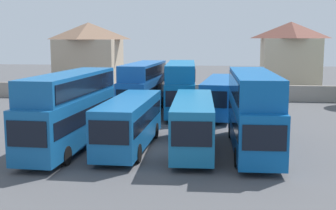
# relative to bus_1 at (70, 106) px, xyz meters

# --- Properties ---
(ground) EXTENTS (140.00, 140.00, 0.00)m
(ground) POSITION_rel_bus_1_xyz_m (5.96, 18.25, -2.76)
(ground) COLOR #4C4C4F
(depot_boundary_wall) EXTENTS (56.00, 0.50, 1.80)m
(depot_boundary_wall) POSITION_rel_bus_1_xyz_m (5.96, 23.82, -1.86)
(depot_boundary_wall) COLOR gray
(depot_boundary_wall) RESTS_ON ground
(bus_1) EXTENTS (3.08, 12.01, 4.90)m
(bus_1) POSITION_rel_bus_1_xyz_m (0.00, 0.00, 0.00)
(bus_1) COLOR #155795
(bus_1) RESTS_ON ground
(bus_2) EXTENTS (2.75, 10.43, 3.26)m
(bus_2) POSITION_rel_bus_1_xyz_m (3.81, 0.35, -0.90)
(bus_2) COLOR #145B9C
(bus_2) RESTS_ON ground
(bus_3) EXTENTS (2.84, 10.58, 3.33)m
(bus_3) POSITION_rel_bus_1_xyz_m (7.90, 0.34, -0.86)
(bus_3) COLOR #156499
(bus_3) RESTS_ON ground
(bus_4) EXTENTS (2.80, 11.78, 4.99)m
(bus_4) POSITION_rel_bus_1_xyz_m (11.64, 0.67, 0.05)
(bus_4) COLOR #0C539C
(bus_4) RESTS_ON ground
(bus_5) EXTENTS (3.06, 11.28, 4.76)m
(bus_5) POSITION_rel_bus_1_xyz_m (2.38, 14.31, -0.08)
(bus_5) COLOR #1B58A5
(bus_5) RESTS_ON ground
(bus_6) EXTENTS (3.24, 11.45, 4.81)m
(bus_6) POSITION_rel_bus_1_xyz_m (5.97, 14.29, -0.05)
(bus_6) COLOR #0D63A2
(bus_6) RESTS_ON ground
(bus_7) EXTENTS (3.47, 11.99, 3.37)m
(bus_7) POSITION_rel_bus_1_xyz_m (9.61, 14.05, -0.83)
(bus_7) COLOR #1354A1
(bus_7) RESTS_ON ground
(house_terrace_left) EXTENTS (8.42, 7.74, 9.19)m
(house_terrace_left) POSITION_rel_bus_1_xyz_m (-8.14, 32.24, 1.92)
(house_terrace_left) COLOR tan
(house_terrace_left) RESTS_ON ground
(house_terrace_centre) EXTENTS (7.49, 6.64, 9.20)m
(house_terrace_centre) POSITION_rel_bus_1_xyz_m (18.78, 32.59, 1.92)
(house_terrace_centre) COLOR #C6B293
(house_terrace_centre) RESTS_ON ground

